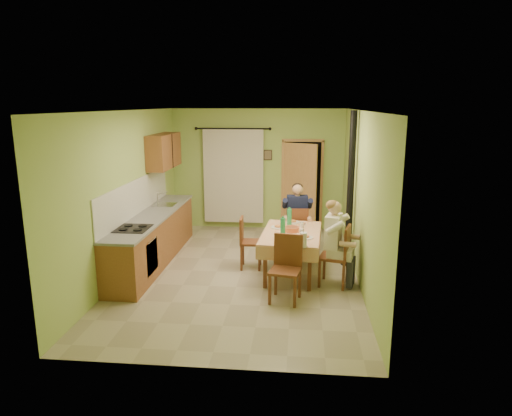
# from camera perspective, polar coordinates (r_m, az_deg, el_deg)

# --- Properties ---
(floor) EXTENTS (4.00, 6.00, 0.01)m
(floor) POSITION_cam_1_polar(r_m,az_deg,el_deg) (8.14, -1.84, -8.03)
(floor) COLOR tan
(floor) RESTS_ON ground
(room_shell) EXTENTS (4.04, 6.04, 2.82)m
(room_shell) POSITION_cam_1_polar(r_m,az_deg,el_deg) (7.68, -1.94, 4.75)
(room_shell) COLOR #ACCD69
(room_shell) RESTS_ON ground
(kitchen_run) EXTENTS (0.64, 3.64, 1.56)m
(kitchen_run) POSITION_cam_1_polar(r_m,az_deg,el_deg) (8.73, -12.72, -3.56)
(kitchen_run) COLOR brown
(kitchen_run) RESTS_ON ground
(upper_cabinets) EXTENTS (0.35, 1.40, 0.70)m
(upper_cabinets) POSITION_cam_1_polar(r_m,az_deg,el_deg) (9.70, -11.42, 7.00)
(upper_cabinets) COLOR brown
(upper_cabinets) RESTS_ON room_shell
(curtain) EXTENTS (1.70, 0.07, 2.22)m
(curtain) POSITION_cam_1_polar(r_m,az_deg,el_deg) (10.68, -2.84, 4.05)
(curtain) COLOR black
(curtain) RESTS_ON ground
(doorway) EXTENTS (0.96, 0.43, 2.15)m
(doorway) POSITION_cam_1_polar(r_m,az_deg,el_deg) (10.58, 5.65, 2.76)
(doorway) COLOR black
(doorway) RESTS_ON ground
(dining_table) EXTENTS (1.09, 1.69, 0.76)m
(dining_table) POSITION_cam_1_polar(r_m,az_deg,el_deg) (7.96, 4.40, -5.66)
(dining_table) COLOR tan
(dining_table) RESTS_ON ground
(tableware) EXTENTS (0.74, 1.64, 0.33)m
(tableware) POSITION_cam_1_polar(r_m,az_deg,el_deg) (7.73, 4.48, -2.78)
(tableware) COLOR white
(tableware) RESTS_ON dining_table
(chair_far) EXTENTS (0.44, 0.44, 0.97)m
(chair_far) POSITION_cam_1_polar(r_m,az_deg,el_deg) (8.99, 5.10, -4.07)
(chair_far) COLOR brown
(chair_far) RESTS_ON ground
(chair_near) EXTENTS (0.51, 0.51, 1.00)m
(chair_near) POSITION_cam_1_polar(r_m,az_deg,el_deg) (6.95, 3.68, -9.27)
(chair_near) COLOR brown
(chair_near) RESTS_ON ground
(chair_right) EXTENTS (0.54, 0.54, 1.01)m
(chair_right) POSITION_cam_1_polar(r_m,az_deg,el_deg) (7.61, 9.81, -7.40)
(chair_right) COLOR brown
(chair_right) RESTS_ON ground
(chair_left) EXTENTS (0.39, 0.39, 0.93)m
(chair_left) POSITION_cam_1_polar(r_m,az_deg,el_deg) (8.26, -0.72, -5.57)
(chair_left) COLOR brown
(chair_left) RESTS_ON ground
(man_far) EXTENTS (0.60, 0.48, 1.39)m
(man_far) POSITION_cam_1_polar(r_m,az_deg,el_deg) (8.85, 5.17, -0.39)
(man_far) COLOR #141938
(man_far) RESTS_ON chair_far
(man_right) EXTENTS (0.55, 0.64, 1.39)m
(man_right) POSITION_cam_1_polar(r_m,az_deg,el_deg) (7.43, 9.87, -3.14)
(man_right) COLOR white
(man_right) RESTS_ON chair_right
(stove_flue) EXTENTS (0.24, 0.24, 2.80)m
(stove_flue) POSITION_cam_1_polar(r_m,az_deg,el_deg) (8.40, 11.60, -0.31)
(stove_flue) COLOR black
(stove_flue) RESTS_ON ground
(picture_back) EXTENTS (0.19, 0.03, 0.23)m
(picture_back) POSITION_cam_1_polar(r_m,az_deg,el_deg) (10.60, 1.50, 6.65)
(picture_back) COLOR black
(picture_back) RESTS_ON room_shell
(picture_right) EXTENTS (0.03, 0.31, 0.21)m
(picture_right) POSITION_cam_1_polar(r_m,az_deg,el_deg) (8.86, 11.91, 5.77)
(picture_right) COLOR brown
(picture_right) RESTS_ON room_shell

